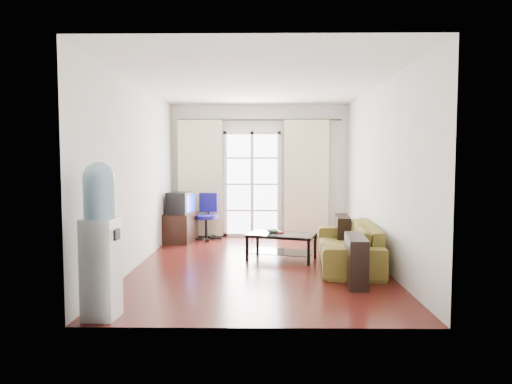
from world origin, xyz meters
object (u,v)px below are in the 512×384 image
at_px(crt_tv, 180,203).
at_px(task_chair, 207,226).
at_px(sofa, 348,244).
at_px(water_cooler, 100,237).
at_px(tv_stand, 180,227).
at_px(coffee_table, 282,243).

relative_size(crt_tv, task_chair, 0.59).
height_order(sofa, water_cooler, water_cooler).
relative_size(sofa, tv_stand, 2.89).
bearing_deg(task_chair, tv_stand, -143.52).
distance_m(sofa, water_cooler, 3.76).
xyz_separation_m(crt_tv, task_chair, (0.47, 0.34, -0.49)).
distance_m(coffee_table, task_chair, 2.33).
xyz_separation_m(task_chair, water_cooler, (-0.49, -4.53, 0.54)).
xyz_separation_m(coffee_table, tv_stand, (-1.88, 1.57, 0.01)).
height_order(coffee_table, tv_stand, tv_stand).
distance_m(sofa, crt_tv, 3.42).
bearing_deg(sofa, water_cooler, -45.12).
distance_m(coffee_table, crt_tv, 2.46).
bearing_deg(water_cooler, crt_tv, 93.21).
distance_m(tv_stand, crt_tv, 0.48).
height_order(sofa, task_chair, task_chair).
bearing_deg(water_cooler, tv_stand, 93.27).
relative_size(crt_tv, water_cooler, 0.35).
bearing_deg(task_chair, water_cooler, -90.73).
height_order(sofa, tv_stand, sofa).
bearing_deg(task_chair, coffee_table, -47.36).
xyz_separation_m(sofa, water_cooler, (-2.88, -2.37, 0.50)).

